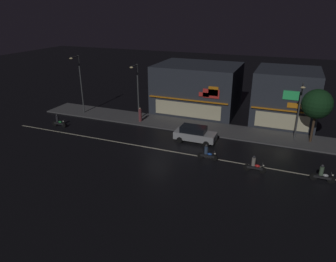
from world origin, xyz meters
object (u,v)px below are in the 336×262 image
(streetlamp_mid, at_px, (137,88))
(streetlamp_east, at_px, (299,107))
(parked_car_near_kerb, at_px, (195,134))
(pedestrian_on_sidewalk, at_px, (140,115))
(motorcycle_trailing_far, at_px, (58,122))
(traffic_cone, at_px, (213,138))
(motorcycle_following, at_px, (322,175))
(motorcycle_lead, at_px, (207,154))
(motorcycle_opposite_lane, at_px, (254,165))
(streetlamp_west, at_px, (80,80))

(streetlamp_mid, distance_m, streetlamp_east, 18.22)
(streetlamp_mid, distance_m, parked_car_near_kerb, 9.86)
(pedestrian_on_sidewalk, height_order, motorcycle_trailing_far, pedestrian_on_sidewalk)
(traffic_cone, bearing_deg, streetlamp_east, 20.15)
(parked_car_near_kerb, bearing_deg, motorcycle_trailing_far, 6.48)
(streetlamp_mid, height_order, motorcycle_trailing_far, streetlamp_mid)
(motorcycle_trailing_far, bearing_deg, pedestrian_on_sidewalk, 38.12)
(streetlamp_east, height_order, motorcycle_following, streetlamp_east)
(motorcycle_lead, relative_size, motorcycle_following, 1.00)
(motorcycle_lead, height_order, motorcycle_following, same)
(streetlamp_east, xyz_separation_m, motorcycle_trailing_far, (-25.91, -5.63, -3.19))
(parked_car_near_kerb, height_order, motorcycle_opposite_lane, parked_car_near_kerb)
(pedestrian_on_sidewalk, distance_m, motorcycle_following, 21.06)
(pedestrian_on_sidewalk, bearing_deg, traffic_cone, 62.06)
(streetlamp_east, relative_size, parked_car_near_kerb, 1.43)
(streetlamp_mid, relative_size, traffic_cone, 12.39)
(pedestrian_on_sidewalk, xyz_separation_m, motorcycle_following, (19.85, -7.03, -0.31))
(streetlamp_mid, xyz_separation_m, motorcycle_following, (20.43, -7.59, -3.55))
(streetlamp_mid, height_order, pedestrian_on_sidewalk, streetlamp_mid)
(pedestrian_on_sidewalk, distance_m, parked_car_near_kerb, 8.55)
(streetlamp_mid, bearing_deg, pedestrian_on_sidewalk, -44.18)
(pedestrian_on_sidewalk, relative_size, parked_car_near_kerb, 0.40)
(motorcycle_trailing_far, distance_m, traffic_cone, 18.22)
(streetlamp_east, xyz_separation_m, parked_car_near_kerb, (-9.70, -3.78, -2.95))
(streetlamp_mid, distance_m, motorcycle_lead, 13.53)
(streetlamp_west, height_order, parked_car_near_kerb, streetlamp_west)
(pedestrian_on_sidewalk, xyz_separation_m, motorcycle_trailing_far, (-8.26, -4.97, -0.31))
(streetlamp_west, relative_size, parked_car_near_kerb, 1.73)
(streetlamp_mid, distance_m, motorcycle_opposite_lane, 17.51)
(motorcycle_trailing_far, bearing_deg, parked_car_near_kerb, 13.54)
(parked_car_near_kerb, height_order, motorcycle_following, parked_car_near_kerb)
(motorcycle_opposite_lane, height_order, motorcycle_trailing_far, same)
(streetlamp_west, bearing_deg, motorcycle_following, -14.12)
(motorcycle_opposite_lane, bearing_deg, pedestrian_on_sidewalk, -25.50)
(streetlamp_mid, height_order, parked_car_near_kerb, streetlamp_mid)
(streetlamp_mid, bearing_deg, traffic_cone, -15.18)
(streetlamp_east, distance_m, motorcycle_opposite_lane, 9.21)
(pedestrian_on_sidewalk, xyz_separation_m, traffic_cone, (9.75, -2.25, -0.67))
(motorcycle_following, height_order, traffic_cone, motorcycle_following)
(streetlamp_west, bearing_deg, motorcycle_opposite_lane, -18.06)
(motorcycle_following, relative_size, traffic_cone, 3.45)
(streetlamp_west, distance_m, motorcycle_following, 29.52)
(motorcycle_opposite_lane, distance_m, motorcycle_trailing_far, 22.99)
(streetlamp_west, distance_m, pedestrian_on_sidewalk, 9.25)
(pedestrian_on_sidewalk, bearing_deg, streetlamp_west, -105.67)
(pedestrian_on_sidewalk, xyz_separation_m, motorcycle_lead, (10.26, -6.74, -0.31))
(pedestrian_on_sidewalk, relative_size, traffic_cone, 3.16)
(traffic_cone, bearing_deg, pedestrian_on_sidewalk, 167.04)
(streetlamp_west, distance_m, traffic_cone, 18.91)
(streetlamp_mid, bearing_deg, motorcycle_opposite_lane, -27.79)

